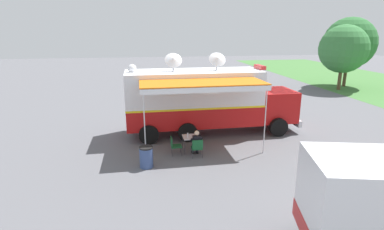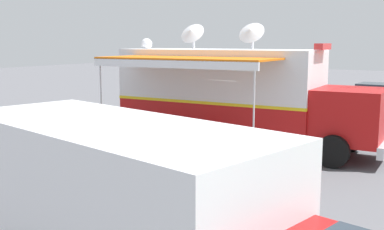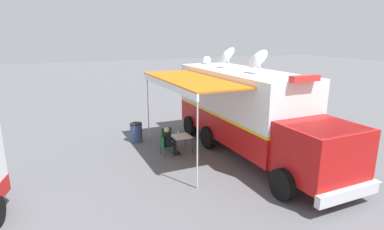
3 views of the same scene
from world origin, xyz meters
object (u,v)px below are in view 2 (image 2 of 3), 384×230
folding_chair_beside_table (142,141)px  folding_table (169,137)px  seated_responder (162,141)px  support_truck (136,225)px  command_truck (238,93)px  trash_bin (90,144)px  water_bottle (163,132)px  folding_chair_at_table (159,147)px  car_behind_truck (383,102)px

folding_chair_beside_table → folding_table: bearing=111.1°
seated_responder → support_truck: (7.44, 4.62, 0.73)m
command_truck → trash_bin: bearing=-40.7°
water_bottle → seated_responder: 0.65m
seated_responder → support_truck: support_truck is taller
water_bottle → seated_responder: bearing=30.2°
command_truck → folding_table: bearing=-26.8°
trash_bin → folding_chair_beside_table: bearing=130.9°
support_truck → command_truck: bearing=-161.9°
command_truck → folding_chair_at_table: 3.81m
water_bottle → car_behind_truck: (-11.58, 5.03, 0.05)m
folding_table → seated_responder: 0.63m
folding_chair_at_table → support_truck: support_truck is taller
seated_responder → support_truck: bearing=31.8°
trash_bin → support_truck: support_truck is taller
support_truck → car_behind_truck: (-19.55, 0.10, -0.51)m
folding_chair_beside_table → car_behind_truck: (-11.83, 5.70, 0.37)m
command_truck → folding_chair_beside_table: bearing=-36.7°
trash_bin → command_truck: bearing=139.3°
command_truck → folding_chair_at_table: command_truck is taller
folding_table → folding_chair_beside_table: bearing=-68.9°
water_bottle → folding_chair_at_table: water_bottle is taller
folding_table → car_behind_truck: size_ratio=0.19×
folding_table → support_truck: support_truck is taller
folding_chair_beside_table → support_truck: support_truck is taller
command_truck → water_bottle: size_ratio=42.50×
folding_table → water_bottle: water_bottle is taller
folding_chair_at_table → folding_chair_beside_table: bearing=-115.5°
water_bottle → folding_chair_beside_table: bearing=-69.1°
support_truck → folding_table: bearing=-149.4°
folding_chair_beside_table → support_truck: (7.72, 5.60, 0.87)m
folding_chair_beside_table → seated_responder: bearing=74.0°
folding_chair_at_table → car_behind_truck: bearing=159.0°
water_bottle → folding_chair_at_table: (0.73, 0.32, -0.32)m
folding_table → folding_chair_beside_table: folding_chair_beside_table is taller
folding_table → folding_chair_at_table: size_ratio=0.93×
command_truck → support_truck: command_truck is taller
folding_table → car_behind_truck: car_behind_truck is taller
seated_responder → support_truck: 8.78m
folding_table → trash_bin: 2.60m
command_truck → car_behind_truck: command_truck is taller
command_truck → seated_responder: (3.15, -1.15, -1.30)m
folding_table → seated_responder: size_ratio=0.65×
water_bottle → car_behind_truck: 12.62m
folding_chair_at_table → command_truck: bearing=161.0°
folding_table → folding_chair_at_table: folding_chair_at_table is taller
folding_chair_beside_table → trash_bin: (1.12, -1.29, -0.06)m
folding_chair_at_table → seated_responder: (-0.19, -0.00, 0.14)m
folding_chair_beside_table → seated_responder: (0.28, 0.98, 0.14)m
water_bottle → support_truck: bearing=31.7°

